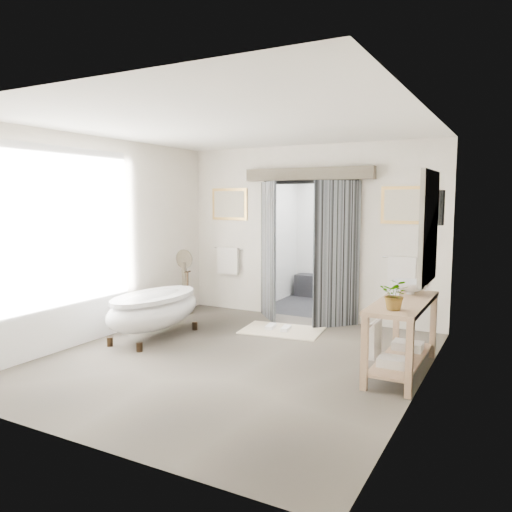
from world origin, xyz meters
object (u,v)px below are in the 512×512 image
clawfoot_tub (154,309)px  basin (411,288)px  vanity (400,330)px  rug (282,330)px

clawfoot_tub → basin: 3.58m
vanity → rug: 2.29m
vanity → basin: size_ratio=3.46×
clawfoot_tub → basin: bearing=10.7°
rug → basin: (2.00, -0.56, 0.92)m
basin → vanity: bearing=-67.3°
clawfoot_tub → rug: (1.48, 1.22, -0.42)m
clawfoot_tub → vanity: bearing=3.2°
rug → basin: 2.28m
clawfoot_tub → vanity: 3.47m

